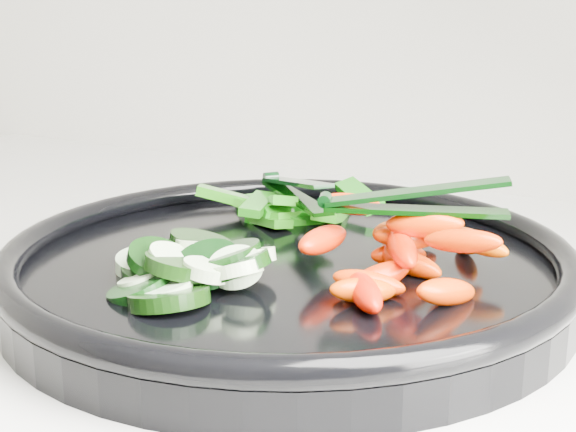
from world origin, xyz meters
The scene contains 6 objects.
veggie_tray centered at (-0.33, 1.64, 0.95)m, with size 0.39×0.39×0.04m.
cucumber_pile centered at (-0.36, 1.58, 0.96)m, with size 0.12×0.12×0.04m.
carrot_pile centered at (-0.25, 1.65, 0.97)m, with size 0.14×0.16×0.05m.
pepper_pile centered at (-0.38, 1.73, 0.96)m, with size 0.14×0.12×0.04m.
tong_carrot centered at (-0.24, 1.65, 1.00)m, with size 0.11×0.06×0.02m.
tong_pepper centered at (-0.37, 1.73, 0.98)m, with size 0.10×0.08×0.02m.
Camera 1 is at (-0.07, 1.21, 1.12)m, focal length 50.00 mm.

